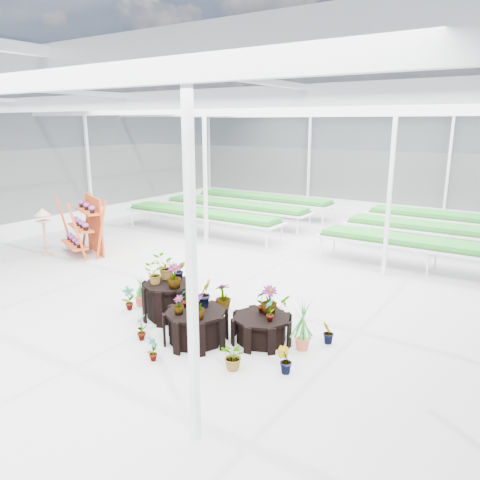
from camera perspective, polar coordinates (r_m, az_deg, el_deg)
The scene contains 10 objects.
ground_plane at distance 11.07m, azimuth -4.47°, elevation -7.01°, with size 24.00×24.00×0.00m, color gray.
greenhouse_shell at distance 10.47m, azimuth -4.71°, elevation 4.54°, with size 18.00×24.00×4.50m, color white, non-canonical shape.
steel_frame at distance 10.47m, azimuth -4.71°, elevation 4.54°, with size 18.00×24.00×4.50m, color silver, non-canonical shape.
nursery_benches at distance 16.96m, azimuth 10.65°, elevation 1.76°, with size 16.00×7.00×0.84m, color silver, non-canonical shape.
plinth_tall at distance 9.98m, azimuth -8.63°, elevation -7.26°, with size 1.10×1.10×0.75m, color black.
plinth_mid at distance 8.86m, azimuth -5.40°, elevation -10.47°, with size 1.17×1.17×0.62m, color black.
plinth_low at distance 8.88m, azimuth 2.64°, elevation -10.77°, with size 1.11×1.11×0.50m, color black.
shelf_rack at distance 15.17m, azimuth -18.68°, elevation 1.64°, with size 1.69×0.90×1.79m, color #B23F17, non-canonical shape.
bird_table at distance 15.46m, azimuth -22.75°, elevation 0.92°, with size 0.35×0.35×1.49m, color tan, non-canonical shape.
nursery_plants at distance 9.44m, azimuth -3.47°, elevation -7.37°, with size 4.58×2.94×1.29m.
Camera 1 is at (6.42, -8.09, 3.99)m, focal length 35.00 mm.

